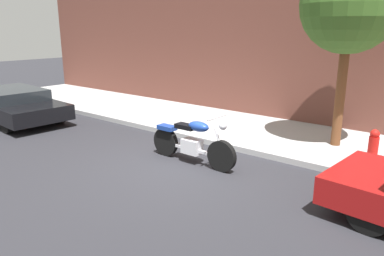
% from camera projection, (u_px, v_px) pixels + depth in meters
% --- Properties ---
extents(ground_plane, '(60.00, 60.00, 0.00)m').
position_uv_depth(ground_plane, '(180.00, 167.00, 7.99)').
color(ground_plane, '#28282D').
extents(sidewalk, '(24.09, 3.31, 0.14)m').
position_uv_depth(sidewalk, '(255.00, 132.00, 10.44)').
color(sidewalk, '#A7A7A7').
rests_on(sidewalk, ground).
extents(motorcycle, '(2.26, 0.70, 1.17)m').
position_uv_depth(motorcycle, '(192.00, 142.00, 8.11)').
color(motorcycle, black).
rests_on(motorcycle, ground).
extents(parked_car_black, '(4.53, 2.15, 1.03)m').
position_uv_depth(parked_car_black, '(13.00, 104.00, 11.91)').
color(parked_car_black, black).
rests_on(parked_car_black, ground).
extents(street_tree, '(2.21, 2.21, 4.53)m').
position_uv_depth(street_tree, '(350.00, 5.00, 8.20)').
color(street_tree, brown).
rests_on(street_tree, ground).
extents(fire_hydrant, '(0.20, 0.20, 0.91)m').
position_uv_depth(fire_hydrant, '(373.00, 150.00, 7.64)').
color(fire_hydrant, red).
rests_on(fire_hydrant, ground).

